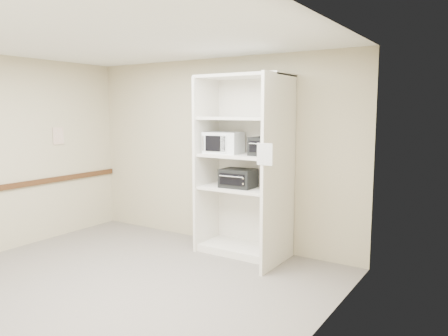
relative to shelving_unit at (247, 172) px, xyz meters
The scene contains 12 objects.
floor 2.15m from the shelving_unit, 111.36° to the right, with size 4.50×4.00×0.01m, color #666058.
ceiling 2.41m from the shelving_unit, 111.36° to the right, with size 4.50×4.00×0.01m, color white.
wall_back 0.76m from the shelving_unit, 155.96° to the left, with size 4.50×0.02×2.70m, color tan.
wall_left 3.38m from the shelving_unit, 149.71° to the right, with size 0.02×4.00×2.70m, color tan.
wall_right 2.34m from the shelving_unit, 47.07° to the right, with size 0.02×4.00×2.70m, color tan.
shelving_unit is the anchor object (origin of this frame).
microwave 0.52m from the shelving_unit, behind, with size 0.48×0.37×0.29m, color white.
toaster_oven_upper 0.47m from the shelving_unit, ahead, with size 0.42×0.31×0.24m, color black.
toaster_oven_lower 0.14m from the shelving_unit, 163.52° to the right, with size 0.45×0.34×0.25m, color black.
paper_sign 0.92m from the shelving_unit, 46.70° to the right, with size 0.20×0.01×0.25m, color white.
chair_rail 3.37m from the shelving_unit, 149.52° to the right, with size 0.04×3.98×0.08m, color #402411.
wall_poster 3.03m from the shelving_unit, 165.23° to the right, with size 0.01×0.19×0.26m, color silver.
Camera 1 is at (3.54, -3.33, 1.94)m, focal length 35.00 mm.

